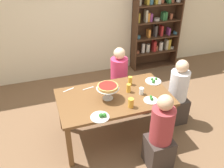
{
  "coord_description": "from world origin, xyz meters",
  "views": [
    {
      "loc": [
        -0.94,
        -2.75,
        2.75
      ],
      "look_at": [
        0.0,
        0.1,
        0.89
      ],
      "focal_mm": 38.74,
      "sensor_mm": 36.0,
      "label": 1
    }
  ],
  "objects_px": {
    "deep_dish_pizza_stand": "(108,88)",
    "diner_far_right": "(119,82)",
    "beer_glass_amber_short": "(131,103)",
    "cutlery_fork_near": "(69,90)",
    "dining_table": "(114,101)",
    "beer_glass_amber_tall": "(129,88)",
    "diner_head_east": "(177,96)",
    "water_glass_clear_near": "(141,91)",
    "cutlery_knife_near": "(88,88)",
    "diner_near_right": "(160,137)",
    "salad_plate_spare": "(153,81)",
    "beer_glass_amber_spare": "(130,81)",
    "bookshelf": "(156,20)",
    "salad_plate_near_diner": "(151,100)",
    "salad_plate_far_diner": "(101,116)"
  },
  "relations": [
    {
      "from": "cutlery_fork_near",
      "to": "beer_glass_amber_spare",
      "type": "bearing_deg",
      "value": 150.23
    },
    {
      "from": "cutlery_fork_near",
      "to": "diner_far_right",
      "type": "bearing_deg",
      "value": -179.75
    },
    {
      "from": "diner_head_east",
      "to": "cutlery_knife_near",
      "type": "distance_m",
      "value": 1.46
    },
    {
      "from": "diner_near_right",
      "to": "diner_head_east",
      "type": "height_order",
      "value": "same"
    },
    {
      "from": "dining_table",
      "to": "diner_head_east",
      "type": "distance_m",
      "value": 1.11
    },
    {
      "from": "dining_table",
      "to": "diner_far_right",
      "type": "height_order",
      "value": "diner_far_right"
    },
    {
      "from": "cutlery_fork_near",
      "to": "dining_table",
      "type": "bearing_deg",
      "value": 127.15
    },
    {
      "from": "beer_glass_amber_short",
      "to": "cutlery_knife_near",
      "type": "height_order",
      "value": "beer_glass_amber_short"
    },
    {
      "from": "cutlery_knife_near",
      "to": "diner_near_right",
      "type": "bearing_deg",
      "value": 112.51
    },
    {
      "from": "diner_far_right",
      "to": "salad_plate_spare",
      "type": "distance_m",
      "value": 0.73
    },
    {
      "from": "diner_head_east",
      "to": "deep_dish_pizza_stand",
      "type": "xyz_separation_m",
      "value": [
        -1.2,
        -0.03,
        0.43
      ]
    },
    {
      "from": "diner_near_right",
      "to": "deep_dish_pizza_stand",
      "type": "distance_m",
      "value": 0.97
    },
    {
      "from": "diner_far_right",
      "to": "salad_plate_spare",
      "type": "relative_size",
      "value": 4.56
    },
    {
      "from": "salad_plate_far_diner",
      "to": "beer_glass_amber_tall",
      "type": "relative_size",
      "value": 1.86
    },
    {
      "from": "beer_glass_amber_tall",
      "to": "beer_glass_amber_short",
      "type": "height_order",
      "value": "beer_glass_amber_short"
    },
    {
      "from": "water_glass_clear_near",
      "to": "bookshelf",
      "type": "bearing_deg",
      "value": 58.53
    },
    {
      "from": "diner_head_east",
      "to": "deep_dish_pizza_stand",
      "type": "bearing_deg",
      "value": 1.47
    },
    {
      "from": "deep_dish_pizza_stand",
      "to": "beer_glass_amber_tall",
      "type": "xyz_separation_m",
      "value": [
        0.34,
        0.06,
        -0.12
      ]
    },
    {
      "from": "diner_near_right",
      "to": "cutlery_fork_near",
      "type": "relative_size",
      "value": 6.39
    },
    {
      "from": "deep_dish_pizza_stand",
      "to": "diner_far_right",
      "type": "bearing_deg",
      "value": 59.72
    },
    {
      "from": "diner_near_right",
      "to": "diner_head_east",
      "type": "xyz_separation_m",
      "value": [
        0.71,
        0.75,
        0.0
      ]
    },
    {
      "from": "bookshelf",
      "to": "cutlery_fork_near",
      "type": "relative_size",
      "value": 12.29
    },
    {
      "from": "salad_plate_near_diner",
      "to": "beer_glass_amber_short",
      "type": "bearing_deg",
      "value": -171.71
    },
    {
      "from": "bookshelf",
      "to": "deep_dish_pizza_stand",
      "type": "distance_m",
      "value": 2.71
    },
    {
      "from": "salad_plate_near_diner",
      "to": "water_glass_clear_near",
      "type": "distance_m",
      "value": 0.21
    },
    {
      "from": "cutlery_fork_near",
      "to": "water_glass_clear_near",
      "type": "bearing_deg",
      "value": 134.87
    },
    {
      "from": "deep_dish_pizza_stand",
      "to": "salad_plate_far_diner",
      "type": "height_order",
      "value": "deep_dish_pizza_stand"
    },
    {
      "from": "salad_plate_spare",
      "to": "diner_far_right",
      "type": "bearing_deg",
      "value": 124.47
    },
    {
      "from": "diner_far_right",
      "to": "salad_plate_near_diner",
      "type": "bearing_deg",
      "value": 6.49
    },
    {
      "from": "beer_glass_amber_tall",
      "to": "diner_head_east",
      "type": "bearing_deg",
      "value": -2.23
    },
    {
      "from": "diner_far_right",
      "to": "water_glass_clear_near",
      "type": "distance_m",
      "value": 0.87
    },
    {
      "from": "bookshelf",
      "to": "diner_head_east",
      "type": "bearing_deg",
      "value": -106.18
    },
    {
      "from": "deep_dish_pizza_stand",
      "to": "beer_glass_amber_spare",
      "type": "xyz_separation_m",
      "value": [
        0.44,
        0.25,
        -0.11
      ]
    },
    {
      "from": "dining_table",
      "to": "beer_glass_amber_tall",
      "type": "xyz_separation_m",
      "value": [
        0.24,
        0.04,
        0.15
      ]
    },
    {
      "from": "beer_glass_amber_short",
      "to": "cutlery_fork_near",
      "type": "bearing_deg",
      "value": 136.77
    },
    {
      "from": "cutlery_fork_near",
      "to": "beer_glass_amber_tall",
      "type": "bearing_deg",
      "value": 137.43
    },
    {
      "from": "salad_plate_near_diner",
      "to": "bookshelf",
      "type": "bearing_deg",
      "value": 61.96
    },
    {
      "from": "cutlery_fork_near",
      "to": "diner_near_right",
      "type": "bearing_deg",
      "value": 110.55
    },
    {
      "from": "bookshelf",
      "to": "beer_glass_amber_spare",
      "type": "xyz_separation_m",
      "value": [
        -1.33,
        -1.78,
        -0.32
      ]
    },
    {
      "from": "diner_head_east",
      "to": "beer_glass_amber_tall",
      "type": "xyz_separation_m",
      "value": [
        -0.85,
        0.03,
        0.31
      ]
    },
    {
      "from": "water_glass_clear_near",
      "to": "cutlery_fork_near",
      "type": "bearing_deg",
      "value": 155.9
    },
    {
      "from": "salad_plate_spare",
      "to": "beer_glass_amber_spare",
      "type": "bearing_deg",
      "value": 173.65
    },
    {
      "from": "bookshelf",
      "to": "diner_far_right",
      "type": "height_order",
      "value": "bookshelf"
    },
    {
      "from": "diner_head_east",
      "to": "water_glass_clear_near",
      "type": "bearing_deg",
      "value": 6.73
    },
    {
      "from": "diner_head_east",
      "to": "beer_glass_amber_short",
      "type": "xyz_separation_m",
      "value": [
        -0.96,
        -0.33,
        0.32
      ]
    },
    {
      "from": "water_glass_clear_near",
      "to": "diner_near_right",
      "type": "bearing_deg",
      "value": -90.86
    },
    {
      "from": "bookshelf",
      "to": "cutlery_knife_near",
      "type": "height_order",
      "value": "bookshelf"
    },
    {
      "from": "salad_plate_spare",
      "to": "cutlery_knife_near",
      "type": "bearing_deg",
      "value": 172.58
    },
    {
      "from": "salad_plate_spare",
      "to": "dining_table",
      "type": "bearing_deg",
      "value": -165.63
    },
    {
      "from": "salad_plate_spare",
      "to": "water_glass_clear_near",
      "type": "bearing_deg",
      "value": -141.61
    }
  ]
}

